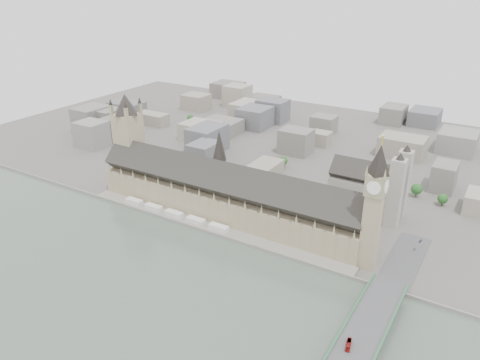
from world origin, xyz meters
The scene contains 15 objects.
ground centered at (0.00, 0.00, 0.00)m, with size 900.00×900.00×0.00m, color #595651.
river_thames centered at (0.00, -165.00, 0.00)m, with size 600.00×600.00×0.00m, color #4F5E52.
embankment_wall centered at (0.00, -15.00, 1.50)m, with size 600.00×1.50×3.00m, color gray.
river_terrace centered at (0.00, -7.50, 1.00)m, with size 270.00×15.00×2.00m, color gray.
terrace_tents centered at (-40.00, -7.00, 4.00)m, with size 118.00×7.00×4.00m.
palace_of_westminster centered at (0.00, 19.70, 22.71)m, with size 265.00×40.73×55.44m.
elizabeth_tower centered at (138.00, 8.00, 58.09)m, with size 17.00×17.00×107.50m.
victoria_tower centered at (-122.00, 26.00, 55.20)m, with size 30.00×30.00×100.00m.
central_tower centered at (-10.00, 26.00, 57.92)m, with size 13.00×13.00×48.00m.
westminster_bridge centered at (162.00, -87.50, 5.12)m, with size 25.00×325.00×10.25m, color #474749.
westminster_abbey centered at (110.92, 95.00, 25.08)m, with size 68.00×36.00×64.00m.
city_skyline_inland centered at (0.00, 245.00, 19.00)m, with size 720.00×360.00×38.00m, color gray, non-canonical shape.
park_trees centered at (-10.00, 60.00, 7.50)m, with size 110.00×30.00×15.00m, color #1B4D1B, non-canonical shape.
red_bus_north centered at (158.07, -93.13, 11.69)m, with size 2.42×10.32×2.88m, color maroon.
car_approach centered at (168.77, 49.12, 10.94)m, with size 1.92×4.72×1.37m, color gray.
Camera 1 is at (212.64, -304.98, 209.35)m, focal length 35.00 mm.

